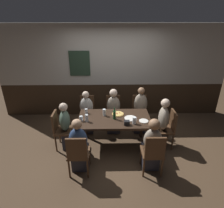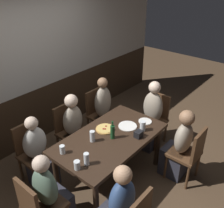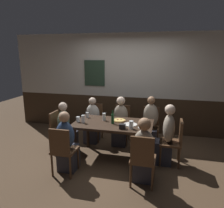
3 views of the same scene
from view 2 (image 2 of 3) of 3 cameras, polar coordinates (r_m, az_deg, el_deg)
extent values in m
plane|color=#4C3826|center=(3.96, -0.39, -15.93)|extent=(12.00, 12.00, 0.00)
cube|color=#332316|center=(4.69, -15.98, -1.92)|extent=(6.40, 0.10, 0.95)
cube|color=#B7B2A8|center=(4.20, -18.43, 13.49)|extent=(6.40, 0.10, 1.65)
cube|color=black|center=(3.49, -0.42, -7.61)|extent=(1.56, 0.88, 0.05)
cylinder|color=black|center=(3.20, -3.54, -21.08)|extent=(0.07, 0.07, 0.69)
cylinder|color=black|center=(4.00, 10.02, -9.28)|extent=(0.07, 0.07, 0.69)
cylinder|color=black|center=(3.59, -12.31, -14.94)|extent=(0.07, 0.07, 0.69)
cylinder|color=black|center=(4.32, 1.78, -5.58)|extent=(0.07, 0.07, 0.69)
cube|color=#513521|center=(4.51, -2.35, -2.70)|extent=(0.40, 0.40, 0.04)
cube|color=#513521|center=(4.50, -4.11, 0.63)|extent=(0.36, 0.04, 0.43)
cylinder|color=#513521|center=(4.64, 0.68, -4.92)|extent=(0.04, 0.04, 0.41)
cylinder|color=#513521|center=(4.43, -2.13, -6.80)|extent=(0.04, 0.04, 0.41)
cylinder|color=#513521|center=(4.83, -2.44, -3.47)|extent=(0.04, 0.04, 0.41)
cylinder|color=#513521|center=(4.63, -5.28, -5.19)|extent=(0.04, 0.04, 0.41)
cube|color=#513521|center=(4.41, 9.06, -3.83)|extent=(0.40, 0.40, 0.04)
cube|color=#513521|center=(4.43, 10.52, -0.29)|extent=(0.04, 0.36, 0.43)
cylinder|color=#513521|center=(4.35, 9.55, -8.03)|extent=(0.04, 0.04, 0.41)
cylinder|color=#513521|center=(4.49, 5.84, -6.41)|extent=(0.04, 0.04, 0.41)
cylinder|color=#513521|center=(4.60, 11.77, -6.01)|extent=(0.04, 0.04, 0.41)
cylinder|color=#513521|center=(4.73, 8.20, -4.55)|extent=(0.04, 0.04, 0.41)
cube|color=#513521|center=(3.82, 15.65, -10.55)|extent=(0.40, 0.40, 0.04)
cube|color=#513521|center=(3.64, 18.70, -8.72)|extent=(0.36, 0.04, 0.43)
cylinder|color=#513521|center=(3.90, 11.79, -13.46)|extent=(0.04, 0.04, 0.41)
cylinder|color=#513521|center=(4.14, 14.15, -10.88)|extent=(0.04, 0.04, 0.41)
cylinder|color=#513521|center=(3.81, 16.39, -15.44)|extent=(0.04, 0.04, 0.41)
cylinder|color=#513521|center=(4.05, 18.50, -12.65)|extent=(0.04, 0.04, 0.41)
cube|color=#513521|center=(3.15, -14.64, -20.96)|extent=(0.40, 0.40, 0.04)
cube|color=#513521|center=(2.93, -18.21, -19.78)|extent=(0.04, 0.36, 0.43)
cylinder|color=#513521|center=(3.48, -13.59, -20.34)|extent=(0.04, 0.04, 0.41)
cube|color=#513521|center=(3.80, -16.57, -10.95)|extent=(0.40, 0.40, 0.04)
cube|color=#513521|center=(3.79, -18.65, -6.99)|extent=(0.36, 0.04, 0.43)
cylinder|color=#513521|center=(3.90, -12.56, -13.46)|extent=(0.04, 0.04, 0.41)
cylinder|color=#513521|center=(3.78, -16.71, -15.91)|extent=(0.04, 0.04, 0.41)
cylinder|color=#513521|center=(4.13, -15.57, -11.22)|extent=(0.04, 0.04, 0.41)
cylinder|color=#513521|center=(4.00, -19.57, -13.42)|extent=(0.04, 0.04, 0.41)
cube|color=#513521|center=(4.11, -8.79, -6.53)|extent=(0.40, 0.40, 0.04)
cube|color=#513521|center=(4.10, -10.73, -2.88)|extent=(0.36, 0.04, 0.43)
cylinder|color=#513521|center=(4.23, -5.28, -8.88)|extent=(0.04, 0.04, 0.41)
cylinder|color=#513521|center=(4.06, -8.72, -11.08)|extent=(0.04, 0.04, 0.41)
cylinder|color=#513521|center=(4.44, -8.43, -7.09)|extent=(0.04, 0.04, 0.41)
cylinder|color=#513521|center=(4.27, -11.82, -9.08)|extent=(0.04, 0.04, 0.41)
cube|color=#2D2D38|center=(4.55, -1.07, -5.45)|extent=(0.32, 0.34, 0.45)
ellipsoid|color=tan|center=(4.33, -2.03, 0.47)|extent=(0.34, 0.22, 0.56)
sphere|color=#936B4C|center=(4.18, -2.12, 4.74)|extent=(0.17, 0.17, 0.17)
ellipsoid|color=#334C7A|center=(2.77, 2.26, -20.37)|extent=(0.34, 0.22, 0.50)
sphere|color=tan|center=(2.52, 2.41, -15.45)|extent=(0.19, 0.19, 0.19)
cube|color=#2D2D38|center=(4.43, 7.96, -6.76)|extent=(0.34, 0.32, 0.45)
ellipsoid|color=tan|center=(4.23, 9.08, -0.72)|extent=(0.22, 0.34, 0.55)
sphere|color=beige|center=(4.07, 9.47, 3.68)|extent=(0.19, 0.19, 0.19)
cube|color=#2D2D38|center=(3.99, 13.56, -12.14)|extent=(0.32, 0.34, 0.45)
ellipsoid|color=tan|center=(3.68, 15.61, -7.27)|extent=(0.34, 0.22, 0.47)
sphere|color=#936B4C|center=(3.51, 16.31, -2.95)|extent=(0.21, 0.21, 0.21)
ellipsoid|color=#56705B|center=(2.98, -14.65, -17.32)|extent=(0.22, 0.34, 0.48)
sphere|color=beige|center=(2.76, -15.49, -12.68)|extent=(0.18, 0.18, 0.18)
cube|color=#2D2D38|center=(3.85, -14.99, -14.17)|extent=(0.32, 0.34, 0.45)
ellipsoid|color=beige|center=(3.62, -16.76, -8.18)|extent=(0.34, 0.22, 0.46)
sphere|color=beige|center=(3.45, -17.48, -4.08)|extent=(0.17, 0.17, 0.17)
cube|color=#2D2D38|center=(4.16, -7.36, -9.52)|extent=(0.32, 0.34, 0.45)
ellipsoid|color=tan|center=(3.94, -8.69, -3.60)|extent=(0.34, 0.22, 0.49)
sphere|color=beige|center=(3.77, -9.06, 0.68)|extent=(0.20, 0.20, 0.20)
cylinder|color=tan|center=(3.61, -1.55, -5.56)|extent=(0.26, 0.26, 0.02)
cylinder|color=#DBB760|center=(3.60, -1.55, -5.41)|extent=(0.23, 0.23, 0.01)
cylinder|color=maroon|center=(3.58, -1.53, -5.54)|extent=(0.03, 0.03, 0.00)
cylinder|color=maroon|center=(3.64, -1.35, -4.92)|extent=(0.03, 0.03, 0.00)
cylinder|color=maroon|center=(3.58, -1.91, -5.51)|extent=(0.03, 0.03, 0.00)
cylinder|color=silver|center=(3.23, -10.97, -9.88)|extent=(0.07, 0.07, 0.11)
cylinder|color=#C6842D|center=(3.25, -10.92, -10.23)|extent=(0.06, 0.06, 0.06)
cylinder|color=silver|center=(3.58, 6.84, -4.87)|extent=(0.08, 0.08, 0.15)
cylinder|color=#B26623|center=(3.60, 6.80, -5.44)|extent=(0.07, 0.07, 0.06)
cylinder|color=silver|center=(3.02, -5.68, -12.06)|extent=(0.06, 0.06, 0.16)
cylinder|color=gold|center=(3.06, -5.64, -12.77)|extent=(0.06, 0.06, 0.06)
cylinder|color=silver|center=(3.36, -4.38, -7.15)|extent=(0.07, 0.07, 0.16)
cylinder|color=#B26623|center=(3.37, -4.37, -7.40)|extent=(0.06, 0.06, 0.12)
cylinder|color=silver|center=(3.00, -7.76, -13.29)|extent=(0.07, 0.07, 0.11)
cylinder|color=silver|center=(3.02, -7.72, -13.78)|extent=(0.06, 0.06, 0.04)
cylinder|color=#194723|center=(3.40, 0.07, -6.27)|extent=(0.06, 0.06, 0.19)
cylinder|color=#194723|center=(3.32, 0.07, -4.41)|extent=(0.03, 0.03, 0.07)
cylinder|color=white|center=(3.68, 3.48, -4.91)|extent=(0.27, 0.27, 0.01)
cylinder|color=white|center=(3.81, 7.36, -3.84)|extent=(0.19, 0.19, 0.01)
cube|color=black|center=(3.47, 5.91, -6.64)|extent=(0.11, 0.09, 0.09)
camera|label=1|loc=(2.74, 83.45, 2.96)|focal=30.96mm
camera|label=3|loc=(3.87, 72.13, -2.08)|focal=34.90mm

